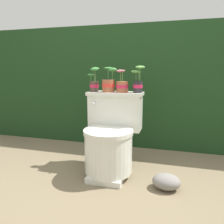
{
  "coord_description": "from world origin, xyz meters",
  "views": [
    {
      "loc": [
        0.48,
        -1.71,
        0.92
      ],
      "look_at": [
        -0.02,
        0.12,
        0.55
      ],
      "focal_mm": 35.0,
      "sensor_mm": 36.0,
      "label": 1
    }
  ],
  "objects_px": {
    "potted_plant_midleft": "(109,83)",
    "potted_plant_left": "(94,82)",
    "potted_plant_middle": "(122,85)",
    "toilet": "(111,138)",
    "garden_stone": "(166,182)",
    "potted_plant_midright": "(138,82)"
  },
  "relations": [
    {
      "from": "potted_plant_midleft",
      "to": "potted_plant_left",
      "type": "bearing_deg",
      "value": 174.03
    },
    {
      "from": "potted_plant_middle",
      "to": "potted_plant_midleft",
      "type": "bearing_deg",
      "value": -176.83
    },
    {
      "from": "toilet",
      "to": "garden_stone",
      "type": "xyz_separation_m",
      "value": [
        0.5,
        -0.16,
        -0.27
      ]
    },
    {
      "from": "potted_plant_left",
      "to": "potted_plant_middle",
      "type": "relative_size",
      "value": 1.12
    },
    {
      "from": "potted_plant_left",
      "to": "potted_plant_midleft",
      "type": "xyz_separation_m",
      "value": [
        0.15,
        -0.02,
        -0.01
      ]
    },
    {
      "from": "potted_plant_midleft",
      "to": "garden_stone",
      "type": "height_order",
      "value": "potted_plant_midleft"
    },
    {
      "from": "potted_plant_midleft",
      "to": "potted_plant_midright",
      "type": "bearing_deg",
      "value": 1.77
    },
    {
      "from": "potted_plant_left",
      "to": "potted_plant_midleft",
      "type": "relative_size",
      "value": 1.0
    },
    {
      "from": "potted_plant_midleft",
      "to": "potted_plant_midright",
      "type": "relative_size",
      "value": 0.95
    },
    {
      "from": "potted_plant_left",
      "to": "potted_plant_midright",
      "type": "xyz_separation_m",
      "value": [
        0.42,
        -0.01,
        0.01
      ]
    },
    {
      "from": "toilet",
      "to": "potted_plant_midleft",
      "type": "height_order",
      "value": "potted_plant_midleft"
    },
    {
      "from": "potted_plant_middle",
      "to": "potted_plant_midright",
      "type": "height_order",
      "value": "potted_plant_midright"
    },
    {
      "from": "toilet",
      "to": "potted_plant_midleft",
      "type": "bearing_deg",
      "value": 112.47
    },
    {
      "from": "potted_plant_midleft",
      "to": "potted_plant_midright",
      "type": "height_order",
      "value": "potted_plant_midright"
    },
    {
      "from": "potted_plant_left",
      "to": "garden_stone",
      "type": "relative_size",
      "value": 1.04
    },
    {
      "from": "potted_plant_midright",
      "to": "garden_stone",
      "type": "relative_size",
      "value": 1.09
    },
    {
      "from": "potted_plant_midleft",
      "to": "garden_stone",
      "type": "xyz_separation_m",
      "value": [
        0.56,
        -0.31,
        -0.74
      ]
    },
    {
      "from": "garden_stone",
      "to": "potted_plant_midright",
      "type": "bearing_deg",
      "value": 132.26
    },
    {
      "from": "potted_plant_middle",
      "to": "garden_stone",
      "type": "distance_m",
      "value": 0.9
    },
    {
      "from": "toilet",
      "to": "garden_stone",
      "type": "height_order",
      "value": "toilet"
    },
    {
      "from": "potted_plant_midright",
      "to": "potted_plant_midleft",
      "type": "bearing_deg",
      "value": -178.23
    },
    {
      "from": "potted_plant_left",
      "to": "garden_stone",
      "type": "xyz_separation_m",
      "value": [
        0.71,
        -0.33,
        -0.75
      ]
    }
  ]
}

